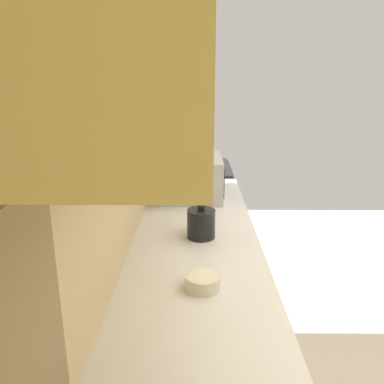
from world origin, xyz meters
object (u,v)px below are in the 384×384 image
(oven_range, at_px, (195,218))
(kettle, at_px, (201,223))
(microwave, at_px, (192,177))
(bowl, at_px, (203,281))

(oven_range, bearing_deg, kettle, -178.87)
(oven_range, relative_size, microwave, 2.42)
(oven_range, xyz_separation_m, kettle, (-1.43, -0.03, 0.52))
(bowl, relative_size, kettle, 0.72)
(oven_range, xyz_separation_m, bowl, (-1.90, -0.03, 0.47))
(oven_range, distance_m, microwave, 0.96)
(microwave, bearing_deg, kettle, -175.66)
(oven_range, distance_m, bowl, 1.96)
(oven_range, height_order, kettle, oven_range)
(microwave, bearing_deg, bowl, -177.46)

